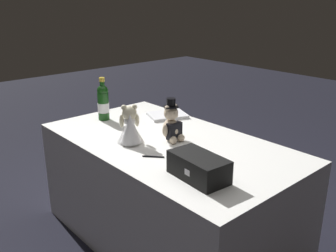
{
  "coord_description": "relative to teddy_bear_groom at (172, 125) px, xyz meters",
  "views": [
    {
      "loc": [
        1.68,
        -1.49,
        1.61
      ],
      "look_at": [
        0.0,
        0.0,
        0.83
      ],
      "focal_mm": 40.14,
      "sensor_mm": 36.0,
      "label": 1
    }
  ],
  "objects": [
    {
      "name": "gift_case_black",
      "position": [
        0.48,
        -0.26,
        -0.04
      ],
      "size": [
        0.33,
        0.2,
        0.12
      ],
      "color": "black",
      "rests_on": "reception_table"
    },
    {
      "name": "champagne_bottle",
      "position": [
        -0.66,
        -0.09,
        0.03
      ],
      "size": [
        0.08,
        0.08,
        0.32
      ],
      "color": "#154514",
      "rests_on": "reception_table"
    },
    {
      "name": "guestbook",
      "position": [
        -0.4,
        0.31,
        -0.1
      ],
      "size": [
        0.3,
        0.34,
        0.02
      ],
      "primitive_type": "cube",
      "rotation": [
        0.0,
        0.0,
        -0.36
      ],
      "color": "white",
      "rests_on": "reception_table"
    },
    {
      "name": "teddy_bear_groom",
      "position": [
        0.0,
        0.0,
        0.0
      ],
      "size": [
        0.14,
        0.16,
        0.28
      ],
      "color": "beige",
      "rests_on": "reception_table"
    },
    {
      "name": "ground_plane",
      "position": [
        -0.01,
        -0.02,
        -0.84
      ],
      "size": [
        12.0,
        12.0,
        0.0
      ],
      "primitive_type": "plane",
      "color": "black"
    },
    {
      "name": "teddy_bear_bride",
      "position": [
        -0.14,
        -0.22,
        -0.0
      ],
      "size": [
        0.23,
        0.21,
        0.25
      ],
      "color": "white",
      "rests_on": "reception_table"
    },
    {
      "name": "signing_pen",
      "position": [
        0.13,
        -0.26,
        -0.1
      ],
      "size": [
        0.11,
        0.09,
        0.01
      ],
      "color": "black",
      "rests_on": "reception_table"
    },
    {
      "name": "reception_table",
      "position": [
        -0.01,
        -0.02,
        -0.47
      ],
      "size": [
        1.7,
        0.95,
        0.73
      ],
      "primitive_type": "cube",
      "color": "white",
      "rests_on": "ground_plane"
    }
  ]
}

